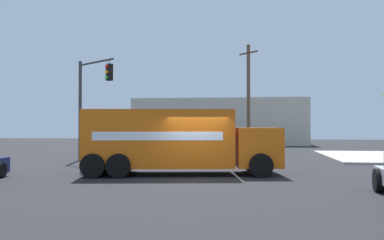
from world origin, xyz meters
TOP-DOWN VIEW (x-y plane):
  - ground_plane at (0.00, 0.00)m, footprint 100.00×100.00m
  - delivery_truck at (-1.14, 1.49)m, footprint 8.73×3.99m
  - traffic_light_secondary at (-7.45, 7.32)m, footprint 2.95×2.23m
  - utility_pole at (2.00, 19.40)m, footprint 1.61×1.67m
  - building_backdrop at (-1.27, 30.89)m, footprint 19.30×6.00m

SIDE VIEW (x-z plane):
  - ground_plane at x=0.00m, z-range 0.00..0.00m
  - delivery_truck at x=-1.14m, z-range 0.07..2.90m
  - building_backdrop at x=-1.27m, z-range 0.00..5.17m
  - traffic_light_secondary at x=-7.45m, z-range 0.92..7.06m
  - utility_pole at x=2.00m, z-range 0.14..9.25m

